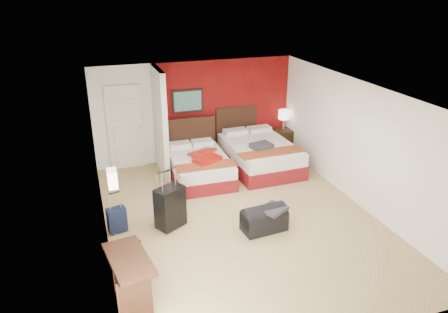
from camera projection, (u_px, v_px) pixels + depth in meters
name	position (u px, v px, depth m)	size (l,w,h in m)	color
ground	(241.00, 219.00, 8.29)	(6.50, 6.50, 0.00)	#D7BC84
room_walls	(152.00, 142.00, 8.64)	(5.02, 6.52, 2.50)	white
red_accent_panel	(224.00, 109.00, 10.86)	(3.50, 0.04, 2.50)	maroon
partition_wall	(160.00, 123.00, 9.80)	(0.12, 1.20, 2.50)	silver
entry_door	(125.00, 128.00, 10.18)	(0.82, 0.06, 2.05)	silver
bed_left	(199.00, 168.00, 9.84)	(1.28, 1.83, 0.55)	white
bed_right	(260.00, 156.00, 10.42)	(1.49, 2.12, 0.64)	silver
red_suitcase_open	(205.00, 156.00, 9.66)	(0.58, 0.81, 0.10)	#A6180E
jacket_bundle	(261.00, 146.00, 9.98)	(0.47, 0.38, 0.11)	#3D3C42
nightstand	(283.00, 141.00, 11.41)	(0.45, 0.45, 0.63)	black
table_lamp	(284.00, 120.00, 11.19)	(0.29, 0.29, 0.53)	white
suitcase_black	(170.00, 209.00, 7.86)	(0.52, 0.33, 0.78)	black
suitcase_charcoal	(165.00, 210.00, 8.03)	(0.39, 0.24, 0.58)	black
suitcase_navy	(117.00, 221.00, 7.77)	(0.33, 0.20, 0.46)	#111933
duffel_bag	(264.00, 220.00, 7.84)	(0.81, 0.43, 0.41)	black
jacket_draped	(273.00, 209.00, 7.75)	(0.46, 0.39, 0.06)	#343438
desk	(131.00, 282.00, 5.90)	(0.50, 1.00, 0.83)	#311910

